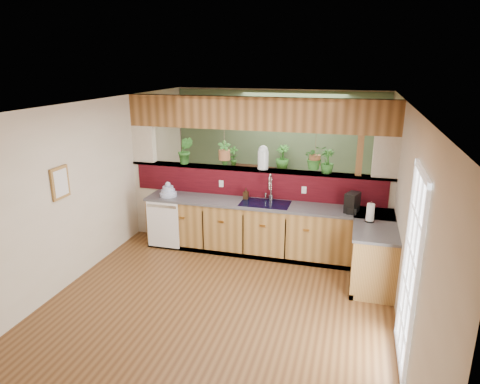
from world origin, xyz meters
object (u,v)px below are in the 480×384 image
(glass_jar, at_px, (263,157))
(dish_stack, at_px, (168,192))
(soap_dispenser, at_px, (246,194))
(paper_towel, at_px, (370,213))
(shelving_console, at_px, (259,187))
(coffee_maker, at_px, (352,203))
(faucet, at_px, (270,186))

(glass_jar, bearing_deg, dish_stack, -164.75)
(dish_stack, height_order, soap_dispenser, dish_stack)
(dish_stack, distance_m, paper_towel, 3.39)
(glass_jar, height_order, shelving_console, glass_jar)
(soap_dispenser, relative_size, glass_jar, 0.47)
(dish_stack, xyz_separation_m, coffee_maker, (3.11, -0.00, 0.06))
(soap_dispenser, distance_m, shelving_console, 2.21)
(dish_stack, xyz_separation_m, shelving_console, (1.10, 2.33, -0.48))
(shelving_console, bearing_deg, paper_towel, -28.52)
(paper_towel, bearing_deg, glass_jar, 156.11)
(shelving_console, bearing_deg, coffee_maker, -28.05)
(faucet, distance_m, coffee_maker, 1.37)
(soap_dispenser, xyz_separation_m, paper_towel, (2.03, -0.56, 0.04))
(faucet, relative_size, soap_dispenser, 2.49)
(coffee_maker, xyz_separation_m, paper_towel, (0.26, -0.35, -0.01))
(dish_stack, xyz_separation_m, glass_jar, (1.59, 0.43, 0.61))
(coffee_maker, xyz_separation_m, glass_jar, (-1.52, 0.44, 0.55))
(faucet, height_order, soap_dispenser, faucet)
(coffee_maker, height_order, glass_jar, glass_jar)
(soap_dispenser, height_order, shelving_console, soap_dispenser)
(shelving_console, bearing_deg, soap_dispenser, -62.12)
(dish_stack, height_order, coffee_maker, coffee_maker)
(coffee_maker, relative_size, shelving_console, 0.23)
(coffee_maker, bearing_deg, dish_stack, -158.84)
(paper_towel, relative_size, shelving_console, 0.22)
(soap_dispenser, relative_size, shelving_console, 0.14)
(soap_dispenser, bearing_deg, shelving_console, 96.55)
(shelving_console, bearing_deg, glass_jar, -54.40)
(faucet, bearing_deg, soap_dispenser, -177.96)
(faucet, bearing_deg, paper_towel, -19.55)
(coffee_maker, bearing_deg, shelving_console, 151.87)
(faucet, height_order, glass_jar, glass_jar)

